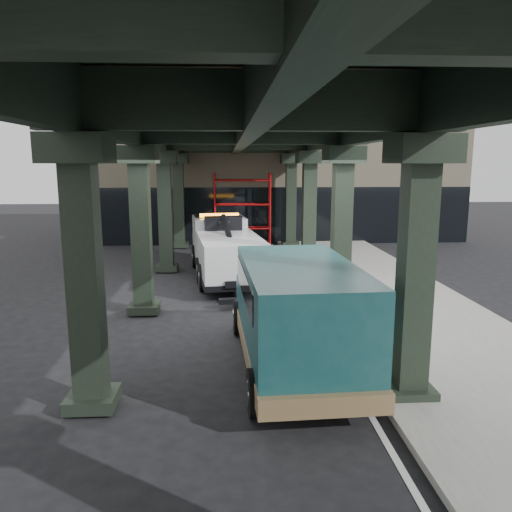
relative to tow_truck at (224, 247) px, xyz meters
name	(u,v)px	position (x,y,z in m)	size (l,w,h in m)	color
ground	(260,333)	(0.97, -6.76, -1.24)	(90.00, 90.00, 0.00)	black
sidewalk	(399,307)	(5.47, -4.76, -1.16)	(5.00, 40.00, 0.15)	gray
lane_stripe	(310,310)	(2.67, -4.76, -1.23)	(0.12, 38.00, 0.01)	silver
viaduct	(242,130)	(0.57, -4.76, 4.22)	(7.40, 32.00, 6.40)	black
building	(270,171)	(2.97, 13.24, 2.76)	(22.00, 10.00, 8.00)	#C6B793
scaffolding	(242,208)	(0.97, 7.89, 0.87)	(3.08, 0.88, 4.00)	red
tow_truck	(224,247)	(0.00, 0.00, 0.00)	(3.05, 7.92, 2.54)	black
towed_van	(296,312)	(1.58, -9.25, 0.09)	(2.68, 6.19, 2.47)	#123E41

